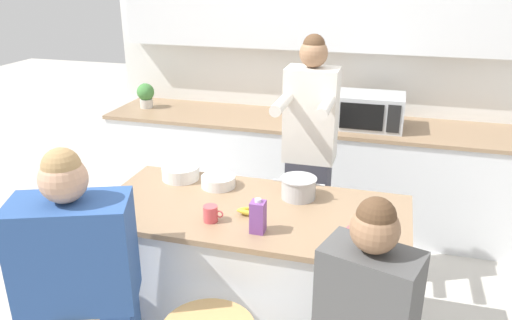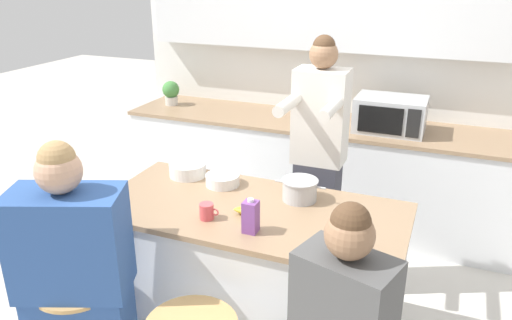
{
  "view_description": "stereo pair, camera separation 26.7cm",
  "coord_description": "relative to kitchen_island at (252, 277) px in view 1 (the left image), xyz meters",
  "views": [
    {
      "loc": [
        0.68,
        -2.32,
        2.12
      ],
      "look_at": [
        0.0,
        0.08,
        1.14
      ],
      "focal_mm": 35.0,
      "sensor_mm": 36.0,
      "label": 1
    },
    {
      "loc": [
        0.94,
        -2.23,
        2.12
      ],
      "look_at": [
        0.0,
        0.08,
        1.14
      ],
      "focal_mm": 35.0,
      "sensor_mm": 36.0,
      "label": 2
    }
  ],
  "objects": [
    {
      "name": "fruit_bowl",
      "position": [
        -0.27,
        0.22,
        0.47
      ],
      "size": [
        0.2,
        0.2,
        0.07
      ],
      "color": "white",
      "rests_on": "kitchen_island"
    },
    {
      "name": "microwave",
      "position": [
        0.5,
        1.63,
        0.58
      ],
      "size": [
        0.53,
        0.38,
        0.27
      ],
      "color": "#B2B5B7",
      "rests_on": "back_counter"
    },
    {
      "name": "person_wrapped_blanket",
      "position": [
        -0.64,
        -0.67,
        0.21
      ],
      "size": [
        0.59,
        0.46,
        1.41
      ],
      "rotation": [
        0.0,
        0.0,
        0.37
      ],
      "color": "#2D5193",
      "rests_on": "ground_plane"
    },
    {
      "name": "kitchen_island",
      "position": [
        0.0,
        0.0,
        0.0
      ],
      "size": [
        1.67,
        0.8,
        0.89
      ],
      "color": "black",
      "rests_on": "ground_plane"
    },
    {
      "name": "juice_carton",
      "position": [
        0.1,
        -0.24,
        0.52
      ],
      "size": [
        0.07,
        0.07,
        0.18
      ],
      "color": "#7A428E",
      "rests_on": "kitchen_island"
    },
    {
      "name": "potted_plant",
      "position": [
        -1.5,
        1.68,
        0.57
      ],
      "size": [
        0.16,
        0.16,
        0.22
      ],
      "color": "beige",
      "rests_on": "back_counter"
    },
    {
      "name": "back_counter",
      "position": [
        0.0,
        1.68,
        -0.0
      ],
      "size": [
        3.5,
        0.7,
        0.9
      ],
      "color": "silver",
      "rests_on": "ground_plane"
    },
    {
      "name": "mixing_bowl_steel",
      "position": [
        -0.54,
        0.27,
        0.48
      ],
      "size": [
        0.23,
        0.23,
        0.08
      ],
      "color": "white",
      "rests_on": "kitchen_island"
    },
    {
      "name": "coffee_cup_far",
      "position": [
        0.57,
        -0.25,
        0.49
      ],
      "size": [
        0.11,
        0.08,
        0.09
      ],
      "color": "#DB4C51",
      "rests_on": "kitchen_island"
    },
    {
      "name": "cooking_pot",
      "position": [
        0.21,
        0.2,
        0.5
      ],
      "size": [
        0.29,
        0.2,
        0.12
      ],
      "color": "#B7BABC",
      "rests_on": "kitchen_island"
    },
    {
      "name": "coffee_cup_near",
      "position": [
        -0.16,
        -0.2,
        0.48
      ],
      "size": [
        0.11,
        0.07,
        0.08
      ],
      "color": "#DB4C51",
      "rests_on": "kitchen_island"
    },
    {
      "name": "banana_bunch",
      "position": [
        0.0,
        -0.08,
        0.46
      ],
      "size": [
        0.14,
        0.1,
        0.05
      ],
      "color": "yellow",
      "rests_on": "kitchen_island"
    },
    {
      "name": "wall_back",
      "position": [
        0.0,
        2.02,
        1.09
      ],
      "size": [
        3.77,
        0.22,
        2.7
      ],
      "color": "silver",
      "rests_on": "ground_plane"
    },
    {
      "name": "person_cooking",
      "position": [
        0.19,
        0.69,
        0.42
      ],
      "size": [
        0.33,
        0.55,
        1.74
      ],
      "rotation": [
        0.0,
        0.0,
        -0.0
      ],
      "color": "#383842",
      "rests_on": "ground_plane"
    }
  ]
}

